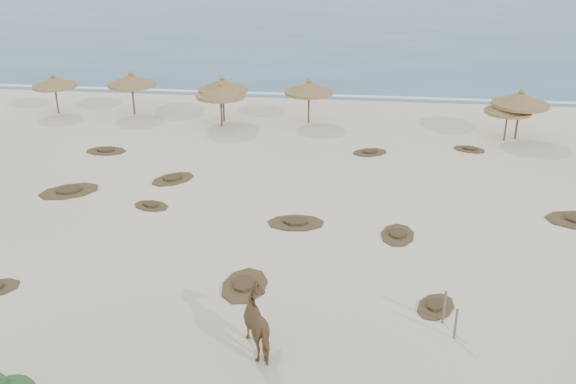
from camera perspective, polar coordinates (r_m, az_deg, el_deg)
name	(u,v)px	position (r m, az deg, el deg)	size (l,w,h in m)	color
ground	(214,283)	(22.48, -6.58, -8.08)	(160.00, 160.00, 0.00)	beige
ocean	(335,8)	(94.48, 4.21, 16.01)	(200.00, 100.00, 0.01)	#285778
foam_line	(297,95)	(46.37, 0.81, 8.65)	(70.00, 0.60, 0.01)	white
palapa_0	(54,82)	(43.91, -20.06, 9.15)	(2.86, 2.86, 2.61)	brown
palapa_1	(131,80)	(42.23, -13.75, 9.61)	(3.80, 3.80, 2.83)	brown
palapa_2	(223,86)	(39.74, -5.82, 9.38)	(3.36, 3.36, 2.88)	brown
palapa_3	(221,92)	(38.70, -6.02, 8.87)	(3.01, 3.01, 2.76)	brown
palapa_4	(309,88)	(39.29, 1.87, 9.20)	(2.99, 2.99, 2.77)	brown
palapa_5	(508,108)	(38.00, 19.00, 7.09)	(2.78, 2.78, 2.45)	brown
palapa_6	(521,100)	(38.36, 19.97, 7.72)	(4.20, 4.20, 2.96)	brown
horse	(262,323)	(18.85, -2.34, -11.58)	(0.93, 2.03, 1.72)	brown
fence_post_near	(444,307)	(20.63, 13.72, -9.91)	(0.09, 0.09, 1.14)	#6D6352
fence_post_far	(456,324)	(20.06, 14.69, -11.26)	(0.07, 0.07, 1.03)	#6D6352
scrub_1	(69,191)	(31.18, -18.87, 0.10)	(3.25, 3.00, 0.16)	brown
scrub_2	(151,205)	(28.64, -12.06, -1.18)	(1.87, 1.49, 0.16)	brown
scrub_3	(296,222)	(26.47, 0.71, -2.72)	(2.54, 1.82, 0.16)	brown
scrub_4	(398,235)	(25.85, 9.72, -3.75)	(1.54, 2.17, 0.16)	brown
scrub_6	(106,151)	(36.08, -15.87, 3.56)	(2.20, 1.43, 0.16)	brown
scrub_7	(370,152)	(34.76, 7.29, 3.54)	(2.27, 1.94, 0.16)	brown
scrub_9	(244,285)	(22.20, -3.89, -8.25)	(1.69, 2.47, 0.16)	brown
scrub_10	(469,149)	(36.31, 15.82, 3.69)	(2.01, 1.67, 0.16)	brown
scrub_12	(436,306)	(21.58, 12.99, -9.87)	(1.74, 2.02, 0.16)	brown
scrub_13	(173,179)	(31.39, -10.19, 1.17)	(2.54, 2.62, 0.16)	brown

